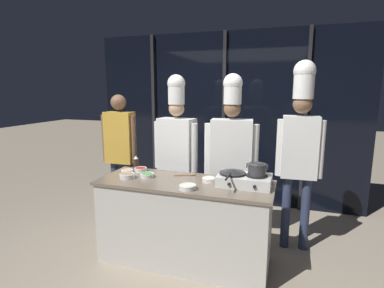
{
  "coord_description": "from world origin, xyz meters",
  "views": [
    {
      "loc": [
        1.01,
        -2.8,
        1.84
      ],
      "look_at": [
        0.0,
        0.25,
        1.24
      ],
      "focal_mm": 28.0,
      "sensor_mm": 36.0,
      "label": 1
    }
  ],
  "objects_px": {
    "frying_pan": "(233,171)",
    "chef_line": "(300,139)",
    "serving_spoon_slotted": "(190,175)",
    "stock_pot": "(257,169)",
    "chef_sous": "(231,148)",
    "prep_bowl_mushrooms": "(127,176)",
    "person_guest": "(120,145)",
    "prep_bowl_shrimp": "(127,171)",
    "prep_bowl_chili_flakes": "(141,169)",
    "squeeze_bottle_soy": "(136,163)",
    "prep_bowl_bean_sprouts": "(209,179)",
    "prep_bowl_garlic": "(187,187)",
    "portable_stove": "(244,180)",
    "prep_bowl_scallions": "(147,175)",
    "chef_head": "(177,144)"
  },
  "relations": [
    {
      "from": "frying_pan",
      "to": "stock_pot",
      "type": "xyz_separation_m",
      "value": [
        0.24,
        0.01,
        0.04
      ]
    },
    {
      "from": "prep_bowl_bean_sprouts",
      "to": "chef_line",
      "type": "distance_m",
      "value": 1.12
    },
    {
      "from": "squeeze_bottle_soy",
      "to": "chef_sous",
      "type": "bearing_deg",
      "value": 19.74
    },
    {
      "from": "stock_pot",
      "to": "serving_spoon_slotted",
      "type": "distance_m",
      "value": 0.78
    },
    {
      "from": "prep_bowl_mushrooms",
      "to": "person_guest",
      "type": "height_order",
      "value": "person_guest"
    },
    {
      "from": "person_guest",
      "to": "chef_head",
      "type": "height_order",
      "value": "chef_head"
    },
    {
      "from": "stock_pot",
      "to": "chef_line",
      "type": "bearing_deg",
      "value": 56.01
    },
    {
      "from": "prep_bowl_mushrooms",
      "to": "chef_sous",
      "type": "distance_m",
      "value": 1.24
    },
    {
      "from": "portable_stove",
      "to": "prep_bowl_mushrooms",
      "type": "bearing_deg",
      "value": -173.11
    },
    {
      "from": "serving_spoon_slotted",
      "to": "chef_line",
      "type": "height_order",
      "value": "chef_line"
    },
    {
      "from": "prep_bowl_mushrooms",
      "to": "prep_bowl_bean_sprouts",
      "type": "bearing_deg",
      "value": 9.52
    },
    {
      "from": "chef_sous",
      "to": "chef_line",
      "type": "distance_m",
      "value": 0.77
    },
    {
      "from": "frying_pan",
      "to": "chef_sous",
      "type": "height_order",
      "value": "chef_sous"
    },
    {
      "from": "prep_bowl_chili_flakes",
      "to": "chef_line",
      "type": "xyz_separation_m",
      "value": [
        1.73,
        0.46,
        0.37
      ]
    },
    {
      "from": "portable_stove",
      "to": "prep_bowl_bean_sprouts",
      "type": "xyz_separation_m",
      "value": [
        -0.37,
        -0.0,
        -0.03
      ]
    },
    {
      "from": "prep_bowl_mushrooms",
      "to": "prep_bowl_garlic",
      "type": "bearing_deg",
      "value": -11.0
    },
    {
      "from": "squeeze_bottle_soy",
      "to": "prep_bowl_scallions",
      "type": "xyz_separation_m",
      "value": [
        0.27,
        -0.25,
        -0.05
      ]
    },
    {
      "from": "prep_bowl_mushrooms",
      "to": "prep_bowl_shrimp",
      "type": "distance_m",
      "value": 0.19
    },
    {
      "from": "chef_line",
      "to": "stock_pot",
      "type": "bearing_deg",
      "value": 52.9
    },
    {
      "from": "prep_bowl_chili_flakes",
      "to": "prep_bowl_mushrooms",
      "type": "height_order",
      "value": "prep_bowl_mushrooms"
    },
    {
      "from": "portable_stove",
      "to": "squeeze_bottle_soy",
      "type": "height_order",
      "value": "squeeze_bottle_soy"
    },
    {
      "from": "prep_bowl_scallions",
      "to": "prep_bowl_shrimp",
      "type": "xyz_separation_m",
      "value": [
        -0.28,
        0.06,
        0.0
      ]
    },
    {
      "from": "prep_bowl_mushrooms",
      "to": "person_guest",
      "type": "relative_size",
      "value": 0.09
    },
    {
      "from": "prep_bowl_shrimp",
      "to": "chef_sous",
      "type": "distance_m",
      "value": 1.24
    },
    {
      "from": "stock_pot",
      "to": "serving_spoon_slotted",
      "type": "relative_size",
      "value": 0.86
    },
    {
      "from": "squeeze_bottle_soy",
      "to": "prep_bowl_chili_flakes",
      "type": "distance_m",
      "value": 0.13
    },
    {
      "from": "serving_spoon_slotted",
      "to": "chef_line",
      "type": "bearing_deg",
      "value": 20.28
    },
    {
      "from": "prep_bowl_shrimp",
      "to": "chef_line",
      "type": "xyz_separation_m",
      "value": [
        1.84,
        0.57,
        0.38
      ]
    },
    {
      "from": "prep_bowl_chili_flakes",
      "to": "squeeze_bottle_soy",
      "type": "bearing_deg",
      "value": 142.48
    },
    {
      "from": "squeeze_bottle_soy",
      "to": "serving_spoon_slotted",
      "type": "bearing_deg",
      "value": -2.98
    },
    {
      "from": "frying_pan",
      "to": "squeeze_bottle_soy",
      "type": "distance_m",
      "value": 1.21
    },
    {
      "from": "prep_bowl_bean_sprouts",
      "to": "prep_bowl_garlic",
      "type": "height_order",
      "value": "same"
    },
    {
      "from": "frying_pan",
      "to": "chef_head",
      "type": "distance_m",
      "value": 1.05
    },
    {
      "from": "frying_pan",
      "to": "chef_line",
      "type": "bearing_deg",
      "value": 42.99
    },
    {
      "from": "stock_pot",
      "to": "chef_sous",
      "type": "bearing_deg",
      "value": 122.34
    },
    {
      "from": "prep_bowl_garlic",
      "to": "chef_line",
      "type": "distance_m",
      "value": 1.39
    },
    {
      "from": "serving_spoon_slotted",
      "to": "squeeze_bottle_soy",
      "type": "bearing_deg",
      "value": 177.02
    },
    {
      "from": "portable_stove",
      "to": "prep_bowl_garlic",
      "type": "xyz_separation_m",
      "value": [
        -0.5,
        -0.29,
        -0.03
      ]
    },
    {
      "from": "prep_bowl_chili_flakes",
      "to": "chef_head",
      "type": "bearing_deg",
      "value": 62.37
    },
    {
      "from": "squeeze_bottle_soy",
      "to": "serving_spoon_slotted",
      "type": "height_order",
      "value": "squeeze_bottle_soy"
    },
    {
      "from": "prep_bowl_garlic",
      "to": "person_guest",
      "type": "xyz_separation_m",
      "value": [
        -1.26,
        0.88,
        0.17
      ]
    },
    {
      "from": "chef_sous",
      "to": "prep_bowl_chili_flakes",
      "type": "bearing_deg",
      "value": 17.69
    },
    {
      "from": "stock_pot",
      "to": "prep_bowl_shrimp",
      "type": "relative_size",
      "value": 1.52
    },
    {
      "from": "serving_spoon_slotted",
      "to": "portable_stove",
      "type": "bearing_deg",
      "value": -14.5
    },
    {
      "from": "portable_stove",
      "to": "stock_pot",
      "type": "height_order",
      "value": "stock_pot"
    },
    {
      "from": "squeeze_bottle_soy",
      "to": "prep_bowl_shrimp",
      "type": "bearing_deg",
      "value": -94.39
    },
    {
      "from": "person_guest",
      "to": "chef_sous",
      "type": "distance_m",
      "value": 1.51
    },
    {
      "from": "person_guest",
      "to": "prep_bowl_scallions",
      "type": "bearing_deg",
      "value": 137.06
    },
    {
      "from": "prep_bowl_shrimp",
      "to": "serving_spoon_slotted",
      "type": "distance_m",
      "value": 0.71
    },
    {
      "from": "squeeze_bottle_soy",
      "to": "prep_bowl_chili_flakes",
      "type": "relative_size",
      "value": 1.14
    }
  ]
}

